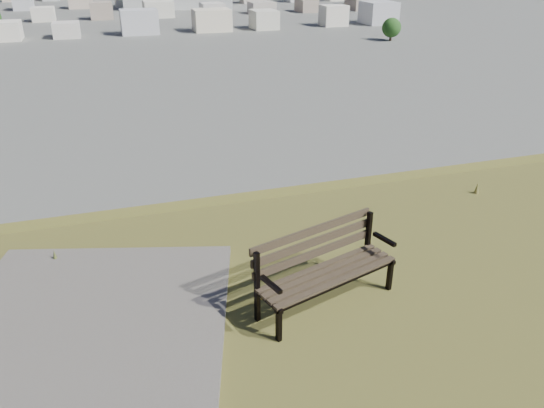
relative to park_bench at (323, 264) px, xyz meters
name	(u,v)px	position (x,y,z in m)	size (l,w,h in m)	color
park_bench	(323,264)	(0.00, 0.00, 0.00)	(1.69, 0.97, 0.85)	#3C3223
gravel_patch	(72,361)	(-2.62, -0.23, -0.44)	(2.82, 4.03, 0.08)	#6A655C
grass_tufts	(486,387)	(0.82, -1.74, -0.36)	(12.00, 7.38, 0.28)	brown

